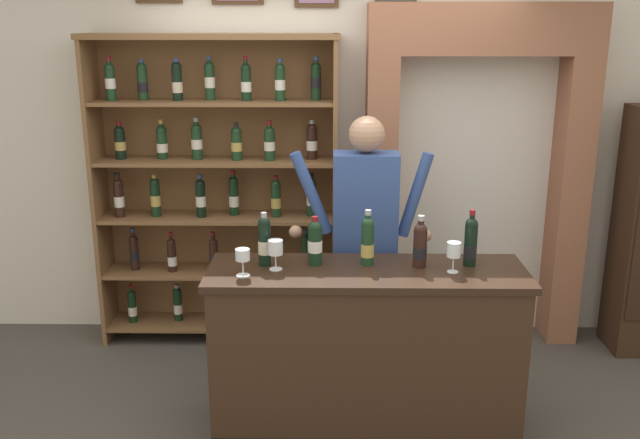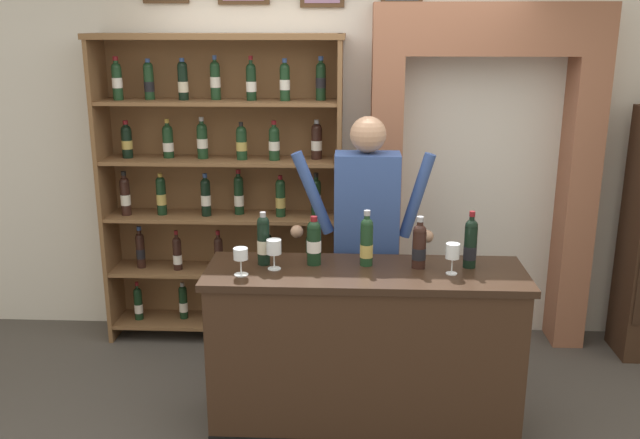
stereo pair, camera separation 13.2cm
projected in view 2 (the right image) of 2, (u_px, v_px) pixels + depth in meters
ground_plane at (328, 427)px, 4.04m from camera, size 14.00×14.00×0.02m
back_wall at (336, 133)px, 5.04m from camera, size 12.00×0.19×3.01m
wine_shelf at (223, 181)px, 4.93m from camera, size 1.74×0.37×2.22m
archway_doorway at (480, 156)px, 4.90m from camera, size 1.57×0.45×2.41m
tasting_counter at (364, 351)px, 3.90m from camera, size 1.76×0.55×0.98m
shopkeeper at (366, 225)px, 4.22m from camera, size 0.88×0.22×1.75m
tasting_bottle_prosecco at (263, 240)px, 3.82m from camera, size 0.07×0.07×0.30m
tasting_bottle_brunello at (314, 241)px, 3.82m from camera, size 0.08×0.08×0.28m
tasting_bottle_grappa at (367, 241)px, 3.81m from camera, size 0.07×0.07×0.32m
tasting_bottle_riserva at (419, 245)px, 3.77m from camera, size 0.08×0.08×0.29m
tasting_bottle_bianco at (470, 243)px, 3.78m from camera, size 0.07×0.07×0.32m
wine_glass_spare at (274, 248)px, 3.75m from camera, size 0.08×0.08×0.17m
wine_glass_left at (241, 256)px, 3.66m from camera, size 0.08×0.08×0.15m
wine_glass_right at (453, 253)px, 3.67m from camera, size 0.08×0.08×0.17m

